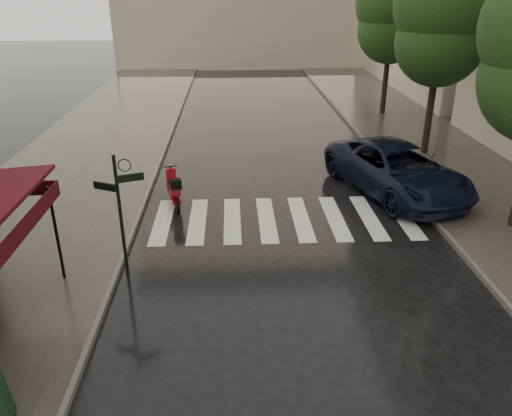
{
  "coord_description": "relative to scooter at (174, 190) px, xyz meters",
  "views": [
    {
      "loc": [
        1.44,
        -7.71,
        6.56
      ],
      "look_at": [
        2.01,
        3.74,
        1.4
      ],
      "focal_mm": 35.0,
      "sensor_mm": 36.0,
      "label": 1
    }
  ],
  "objects": [
    {
      "name": "curb_near",
      "position": [
        -1.01,
        4.81,
        -0.45
      ],
      "size": [
        0.12,
        60.0,
        0.16
      ],
      "primitive_type": "cube",
      "color": "#595651",
      "rests_on": "ground"
    },
    {
      "name": "ground",
      "position": [
        0.44,
        -7.19,
        -0.53
      ],
      "size": [
        120.0,
        120.0,
        0.0
      ],
      "primitive_type": "plane",
      "color": "black",
      "rests_on": "ground"
    },
    {
      "name": "curb_far",
      "position": [
        7.89,
        4.81,
        -0.45
      ],
      "size": [
        0.12,
        60.0,
        0.16
      ],
      "primitive_type": "cube",
      "color": "#595651",
      "rests_on": "ground"
    },
    {
      "name": "parked_car",
      "position": [
        7.44,
        0.76,
        0.3
      ],
      "size": [
        4.44,
        6.51,
        1.66
      ],
      "primitive_type": "imported",
      "rotation": [
        0.0,
        0.0,
        0.31
      ],
      "color": "black",
      "rests_on": "ground"
    },
    {
      "name": "sidewalk_far",
      "position": [
        10.69,
        4.81,
        -0.47
      ],
      "size": [
        5.5,
        60.0,
        0.12
      ],
      "primitive_type": "cube",
      "color": "#38332D",
      "rests_on": "ground"
    },
    {
      "name": "tree_mid",
      "position": [
        9.94,
        4.81,
        5.06
      ],
      "size": [
        3.8,
        3.8,
        8.34
      ],
      "color": "black",
      "rests_on": "sidewalk_far"
    },
    {
      "name": "scooter",
      "position": [
        0.0,
        0.0,
        0.0
      ],
      "size": [
        0.71,
        1.71,
        1.14
      ],
      "rotation": [
        0.0,
        0.0,
        0.25
      ],
      "color": "black",
      "rests_on": "ground"
    },
    {
      "name": "sidewalk_near",
      "position": [
        -4.06,
        4.81,
        -0.47
      ],
      "size": [
        6.0,
        60.0,
        0.12
      ],
      "primitive_type": "cube",
      "color": "#38332D",
      "rests_on": "ground"
    },
    {
      "name": "tree_far",
      "position": [
        10.14,
        11.81,
        4.93
      ],
      "size": [
        3.8,
        3.8,
        8.16
      ],
      "color": "black",
      "rests_on": "sidewalk_far"
    },
    {
      "name": "crosswalk",
      "position": [
        3.42,
        -1.19,
        -0.52
      ],
      "size": [
        7.85,
        3.2,
        0.01
      ],
      "color": "silver",
      "rests_on": "ground"
    },
    {
      "name": "signpost",
      "position": [
        -0.75,
        -4.19,
        1.3
      ],
      "size": [
        1.17,
        0.29,
        3.1
      ],
      "color": "black",
      "rests_on": "ground"
    }
  ]
}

